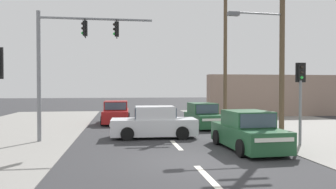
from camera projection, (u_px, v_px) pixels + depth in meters
ground_plane at (191, 160)px, 11.17m from camera, size 140.00×140.00×0.00m
lane_dash_near at (207, 176)px, 9.20m from camera, size 0.20×2.40×0.01m
lane_dash_mid at (176, 145)px, 14.14m from camera, size 0.20×2.40×0.01m
lane_dash_far at (162, 130)px, 19.09m from camera, size 0.20×2.40×0.01m
utility_pole_midground_right at (279, 45)px, 16.38m from camera, size 3.78×0.40×8.54m
utility_pole_background_right at (225, 46)px, 23.79m from camera, size 1.80×0.26×10.60m
traffic_signal_mast at (68, 52)px, 15.13m from camera, size 5.29×0.44×6.00m
pedestal_signal_right_kerb at (301, 89)px, 14.04m from camera, size 0.44×0.30×3.56m
shopfront_wall_far at (275, 96)px, 28.57m from camera, size 12.00×1.00×3.60m
sedan_oncoming_near at (154, 123)px, 16.28m from camera, size 4.29×2.00×1.56m
sedan_crossing_left at (248, 132)px, 13.15m from camera, size 2.02×4.30×1.56m
hatchback_receding_far at (203, 116)px, 20.27m from camera, size 1.93×3.71×1.53m
sedan_oncoming_mid at (116, 113)px, 22.82m from camera, size 1.98×4.28×1.56m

